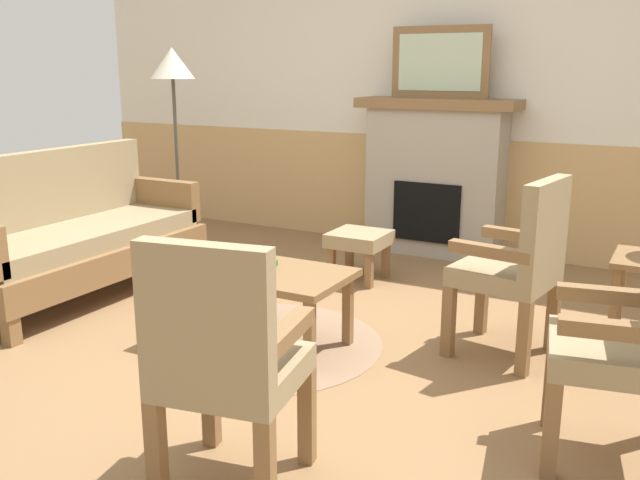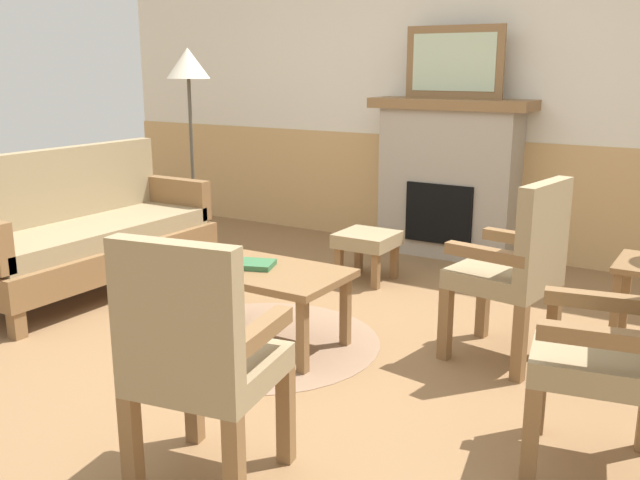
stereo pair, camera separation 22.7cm
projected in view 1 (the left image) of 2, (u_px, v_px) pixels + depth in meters
name	position (u px, v px, depth m)	size (l,w,h in m)	color
ground_plane	(290.00, 349.00, 3.88)	(14.00, 14.00, 0.00)	olive
wall_back	(449.00, 93.00, 5.77)	(7.20, 0.14, 2.70)	silver
fireplace	(435.00, 176.00, 5.72)	(1.30, 0.44, 1.28)	#A39989
framed_picture	(440.00, 62.00, 5.50)	(0.80, 0.04, 0.56)	brown
couch	(77.00, 238.00, 4.72)	(0.70, 1.80, 0.98)	brown
coffee_table	(263.00, 279.00, 3.86)	(0.96, 0.56, 0.44)	brown
round_rug	(264.00, 343.00, 3.96)	(1.35, 1.35, 0.01)	#896B51
book_on_table	(255.00, 266.00, 3.87)	(0.22, 0.18, 0.03)	#33663D
footstool	(359.00, 242.00, 5.07)	(0.40, 0.40, 0.36)	brown
armchair_near_fireplace	(636.00, 334.00, 2.65)	(0.56, 0.56, 0.98)	brown
armchair_by_window_left	(518.00, 260.00, 3.66)	(0.55, 0.55, 0.98)	brown
armchair_front_left	(224.00, 356.00, 2.45)	(0.56, 0.56, 0.98)	brown
floor_lamp_by_couch	(173.00, 76.00, 5.74)	(0.36, 0.36, 1.68)	#332D28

